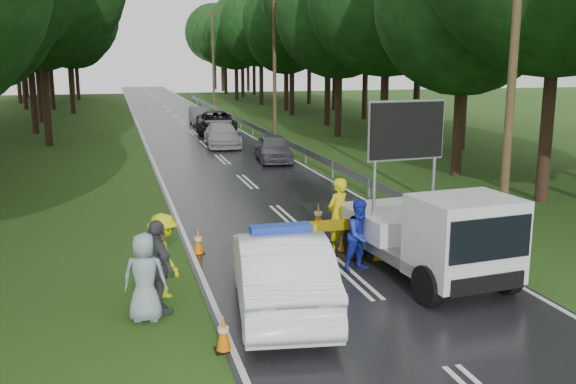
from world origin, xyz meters
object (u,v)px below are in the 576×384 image
object	(u,v)px
police_sedan	(281,272)
queue_car_third	(216,123)
officer	(338,215)
civilian	(361,235)
barrier	(346,230)
queue_car_first	(273,148)
work_truck	(432,234)
queue_car_fourth	(200,116)
queue_car_second	(222,135)

from	to	relation	value
police_sedan	queue_car_third	xyz separation A→B (m)	(3.52, 30.36, -0.06)
officer	civilian	distance (m)	1.51
barrier	queue_car_first	size ratio (longest dim) A/B	0.71
queue_car_third	queue_car_first	bearing A→B (deg)	-80.84
police_sedan	barrier	bearing A→B (deg)	-125.35
queue_car_first	queue_car_third	distance (m)	12.20
work_truck	queue_car_third	xyz separation A→B (m)	(-0.26, 29.45, -0.32)
officer	queue_car_fourth	size ratio (longest dim) A/B	0.49
civilian	queue_car_fourth	world-z (taller)	civilian
queue_car_first	queue_car_fourth	bearing A→B (deg)	99.23
barrier	queue_car_third	xyz separation A→B (m)	(1.25, 27.95, -0.12)
queue_car_first	queue_car_fourth	size ratio (longest dim) A/B	0.97
work_truck	barrier	world-z (taller)	work_truck
barrier	queue_car_fourth	bearing A→B (deg)	88.16
officer	police_sedan	bearing A→B (deg)	22.06
queue_car_first	queue_car_fourth	xyz separation A→B (m)	(-1.09, 18.51, 0.00)
officer	queue_car_fourth	bearing A→B (deg)	-124.14
queue_car_first	officer	bearing A→B (deg)	-91.72
queue_car_third	work_truck	bearing A→B (deg)	-84.38
civilian	work_truck	bearing A→B (deg)	-52.17
barrier	queue_car_third	bearing A→B (deg)	87.31
police_sedan	queue_car_third	world-z (taller)	police_sedan
queue_car_first	queue_car_third	size ratio (longest dim) A/B	0.73
queue_car_first	queue_car_second	xyz separation A→B (m)	(-1.50, 6.00, -0.00)
police_sedan	queue_car_second	world-z (taller)	police_sedan
police_sedan	queue_car_fourth	bearing A→B (deg)	-87.08
work_truck	civilian	xyz separation A→B (m)	(-1.32, 1.00, -0.21)
queue_car_first	queue_car_fourth	distance (m)	18.54
police_sedan	queue_car_second	size ratio (longest dim) A/B	1.11
officer	queue_car_second	distance (m)	20.79
barrier	queue_car_fourth	world-z (taller)	queue_car_fourth
work_truck	queue_car_second	xyz separation A→B (m)	(-0.90, 23.28, -0.41)
work_truck	queue_car_first	bearing A→B (deg)	82.56
civilian	queue_car_third	size ratio (longest dim) A/B	0.32
civilian	officer	bearing A→B (deg)	76.80
barrier	officer	distance (m)	1.02
work_truck	queue_car_second	size ratio (longest dim) A/B	1.12
civilian	queue_car_fourth	xyz separation A→B (m)	(0.84, 34.79, -0.20)
officer	queue_car_second	size ratio (longest dim) A/B	0.43
officer	queue_car_third	size ratio (longest dim) A/B	0.37
barrier	officer	world-z (taller)	officer
queue_car_fourth	work_truck	bearing A→B (deg)	-87.52
work_truck	queue_car_first	world-z (taller)	work_truck
queue_car_fourth	civilian	bearing A→B (deg)	-89.68
barrier	queue_car_third	distance (m)	27.98
officer	queue_car_second	bearing A→B (deg)	-123.91
barrier	civilian	distance (m)	0.53
queue_car_third	civilian	bearing A→B (deg)	-87.03
work_truck	barrier	bearing A→B (deg)	129.67
police_sedan	queue_car_third	bearing A→B (deg)	-88.57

